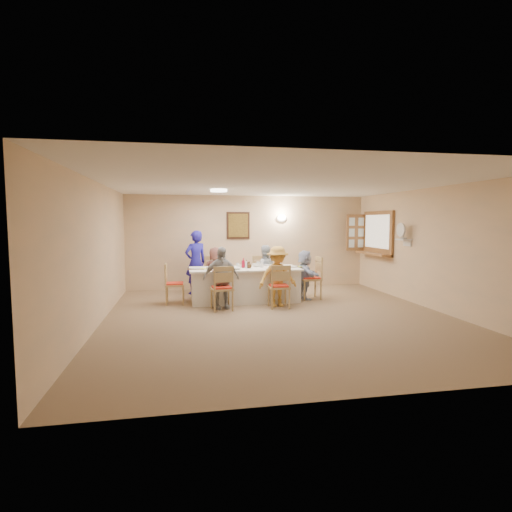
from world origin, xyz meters
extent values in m
plane|color=olive|center=(0.00, 0.00, 0.00)|extent=(7.00, 7.00, 0.00)
plane|color=beige|center=(0.00, 3.50, 1.25)|extent=(6.50, 0.00, 6.50)
plane|color=beige|center=(0.00, -3.50, 1.25)|extent=(6.50, 0.00, 6.50)
plane|color=beige|center=(-3.25, 0.00, 1.25)|extent=(0.00, 7.00, 7.00)
plane|color=beige|center=(3.25, 0.00, 1.25)|extent=(0.00, 7.00, 7.00)
plane|color=white|center=(0.00, 0.00, 2.50)|extent=(7.00, 7.00, 0.00)
cube|color=#3C2115|center=(-0.30, 3.47, 1.70)|extent=(0.62, 0.04, 0.72)
cube|color=black|center=(-0.30, 3.45, 1.70)|extent=(0.52, 0.02, 0.62)
ellipsoid|color=white|center=(0.90, 3.44, 1.90)|extent=(0.26, 0.09, 0.18)
cylinder|color=white|center=(-1.00, 1.50, 2.47)|extent=(0.36, 0.36, 0.05)
cube|color=#9D6839|center=(3.21, 2.40, 1.50)|extent=(0.06, 1.50, 1.15)
cube|color=#9D6839|center=(3.09, 2.40, 0.97)|extent=(0.30, 1.50, 0.05)
cube|color=#9D6839|center=(2.95, 3.16, 1.50)|extent=(0.55, 0.04, 1.00)
cube|color=white|center=(3.13, 1.05, 1.40)|extent=(0.22, 0.36, 0.03)
cube|color=silver|center=(-0.41, 1.65, 0.38)|extent=(2.47, 1.05, 0.76)
imported|color=brown|center=(-1.01, 2.33, 0.60)|extent=(0.69, 0.53, 1.20)
imported|color=#ACB6C1|center=(0.19, 2.33, 0.61)|extent=(0.62, 0.50, 1.23)
imported|color=#A2A2A2|center=(-1.01, 0.97, 0.65)|extent=(0.85, 0.54, 1.29)
imported|color=gold|center=(0.19, 0.97, 0.64)|extent=(0.94, 0.67, 1.29)
imported|color=#AFBBD9|center=(1.01, 1.65, 0.57)|extent=(1.08, 0.41, 1.14)
imported|color=#221DA3|center=(-1.46, 2.80, 0.79)|extent=(0.87, 0.83, 1.58)
cube|color=#472B19|center=(-1.01, 1.23, 0.76)|extent=(0.34, 0.25, 0.01)
cylinder|color=white|center=(-1.01, 1.23, 0.77)|extent=(0.24, 0.24, 0.02)
cube|color=#E6F934|center=(-0.83, 1.18, 0.77)|extent=(0.14, 0.14, 0.01)
cube|color=#472B19|center=(0.19, 1.23, 0.76)|extent=(0.35, 0.26, 0.01)
cylinder|color=white|center=(0.19, 1.23, 0.77)|extent=(0.24, 0.24, 0.02)
cube|color=#E6F934|center=(0.37, 1.18, 0.77)|extent=(0.13, 0.13, 0.01)
cube|color=#472B19|center=(-1.01, 2.07, 0.76)|extent=(0.36, 0.27, 0.01)
cylinder|color=white|center=(-1.01, 2.07, 0.77)|extent=(0.24, 0.24, 0.01)
cube|color=#E6F934|center=(-0.83, 2.02, 0.77)|extent=(0.13, 0.13, 0.01)
cube|color=#472B19|center=(0.19, 2.07, 0.76)|extent=(0.35, 0.26, 0.01)
cylinder|color=white|center=(0.19, 2.07, 0.77)|extent=(0.26, 0.26, 0.02)
cube|color=#E6F934|center=(0.37, 2.02, 0.77)|extent=(0.15, 0.15, 0.01)
cube|color=#472B19|center=(-1.51, 1.65, 0.76)|extent=(0.35, 0.26, 0.01)
cylinder|color=white|center=(-1.51, 1.65, 0.77)|extent=(0.23, 0.23, 0.01)
cube|color=#E6F934|center=(-1.33, 1.60, 0.77)|extent=(0.14, 0.14, 0.01)
cube|color=#472B19|center=(0.71, 1.65, 0.76)|extent=(0.35, 0.26, 0.01)
cylinder|color=white|center=(0.71, 1.65, 0.77)|extent=(0.25, 0.25, 0.02)
cube|color=#E6F934|center=(0.89, 1.60, 0.77)|extent=(0.14, 0.14, 0.01)
imported|color=white|center=(-1.24, 1.33, 0.80)|extent=(0.14, 0.14, 0.08)
imported|color=white|center=(-0.01, 2.15, 0.80)|extent=(0.14, 0.14, 0.09)
imported|color=white|center=(-0.64, 1.36, 0.79)|extent=(0.22, 0.22, 0.05)
imported|color=white|center=(-0.09, 1.91, 0.79)|extent=(0.34, 0.34, 0.07)
imported|color=#B10F28|center=(-0.44, 1.68, 0.87)|extent=(0.15, 0.15, 0.23)
imported|color=#3C2410|center=(-0.36, 1.68, 0.85)|extent=(0.13, 0.13, 0.18)
imported|color=#3C2410|center=(-0.32, 1.59, 0.84)|extent=(0.17, 0.17, 0.15)
cylinder|color=silver|center=(-0.56, 1.70, 0.82)|extent=(0.07, 0.07, 0.11)
camera|label=1|loc=(-1.82, -7.19, 1.81)|focal=28.00mm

